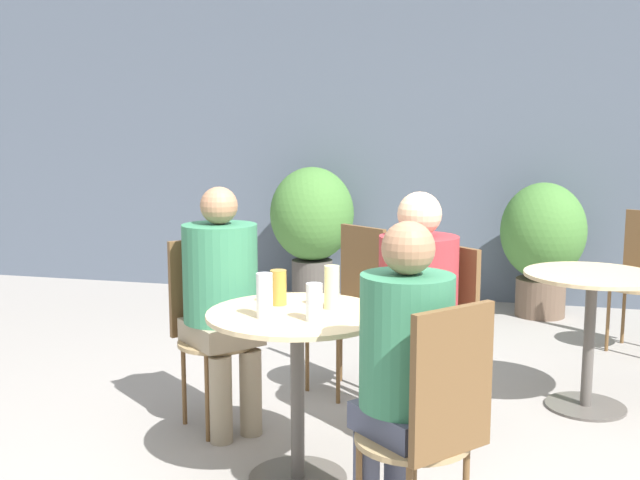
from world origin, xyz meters
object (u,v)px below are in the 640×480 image
object	(u,v)px
beer_glass_1	(332,287)
potted_plant_1	(543,239)
seated_person_2	(222,290)
bistro_chair_0	(433,416)
beer_glass_3	(265,296)
bistro_chair_3	(352,295)
bistro_chair_2	(209,316)
potted_plant_0	(312,221)
beer_glass_0	(314,302)
seated_person_1	(415,298)
bistro_chair_1	(438,326)
seated_person_0	(404,360)
cafe_table_near	(297,354)
beer_glass_2	(278,287)
cafe_table_far	(591,310)

from	to	relation	value
beer_glass_1	potted_plant_1	bearing A→B (deg)	72.24
seated_person_2	beer_glass_1	bearing A→B (deg)	-77.36
bistro_chair_0	beer_glass_3	distance (m)	0.89
bistro_chair_3	bistro_chair_2	bearing A→B (deg)	-98.28
potted_plant_0	bistro_chair_3	bearing A→B (deg)	-69.41
beer_glass_0	potted_plant_0	xyz separation A→B (m)	(-0.91, 3.44, -0.11)
bistro_chair_2	potted_plant_0	size ratio (longest dim) A/B	0.80
bistro_chair_2	bistro_chair_3	xyz separation A→B (m)	(0.62, 0.67, 0.00)
seated_person_1	seated_person_2	size ratio (longest dim) A/B	0.99
bistro_chair_1	potted_plant_0	bearing A→B (deg)	157.25
bistro_chair_0	beer_glass_1	size ratio (longest dim) A/B	5.10
seated_person_0	seated_person_2	xyz separation A→B (m)	(-1.02, 0.88, 0.01)
bistro_chair_1	beer_glass_3	world-z (taller)	bistro_chair_1
bistro_chair_2	beer_glass_1	distance (m)	0.92
bistro_chair_3	potted_plant_0	bearing A→B (deg)	145.16
cafe_table_near	potted_plant_0	distance (m)	3.41
bistro_chair_0	potted_plant_1	distance (m)	3.84
bistro_chair_3	potted_plant_1	size ratio (longest dim) A/B	0.88
seated_person_2	beer_glass_3	world-z (taller)	seated_person_2
beer_glass_3	potted_plant_0	size ratio (longest dim) A/B	0.16
bistro_chair_0	seated_person_2	world-z (taller)	seated_person_2
beer_glass_0	beer_glass_2	xyz separation A→B (m)	(-0.22, 0.23, 0.00)
beer_glass_3	potted_plant_1	bearing A→B (deg)	69.86
bistro_chair_1	bistro_chair_0	bearing A→B (deg)	-45.00
potted_plant_1	seated_person_2	bearing A→B (deg)	-120.31
cafe_table_near	beer_glass_1	world-z (taller)	beer_glass_1
cafe_table_near	beer_glass_0	world-z (taller)	beer_glass_0
bistro_chair_2	beer_glass_3	distance (m)	0.89
seated_person_1	potted_plant_0	distance (m)	3.07
cafe_table_near	beer_glass_0	xyz separation A→B (m)	(0.11, -0.12, 0.26)
seated_person_2	bistro_chair_2	bearing A→B (deg)	90.00
cafe_table_near	cafe_table_far	bearing A→B (deg)	42.77
bistro_chair_2	beer_glass_0	xyz separation A→B (m)	(0.73, -0.66, 0.27)
beer_glass_3	potted_plant_0	world-z (taller)	potted_plant_0
beer_glass_0	beer_glass_2	world-z (taller)	same
seated_person_1	beer_glass_3	distance (m)	0.84
cafe_table_near	bistro_chair_3	distance (m)	1.21
bistro_chair_3	seated_person_1	world-z (taller)	seated_person_1
seated_person_2	beer_glass_1	distance (m)	0.73
beer_glass_2	bistro_chair_0	bearing A→B (deg)	-41.25
bistro_chair_2	bistro_chair_3	distance (m)	0.91
potted_plant_0	bistro_chair_1	bearing A→B (deg)	-63.49
cafe_table_near	bistro_chair_2	xyz separation A→B (m)	(-0.63, 0.54, -0.00)
beer_glass_2	beer_glass_3	world-z (taller)	beer_glass_3
bistro_chair_3	beer_glass_1	size ratio (longest dim) A/B	5.10
bistro_chair_1	beer_glass_2	bearing A→B (deg)	-101.10
cafe_table_far	beer_glass_0	xyz separation A→B (m)	(-1.20, -1.33, 0.28)
bistro_chair_3	potted_plant_1	world-z (taller)	potted_plant_1
bistro_chair_1	seated_person_0	bearing A→B (deg)	-50.85
seated_person_1	potted_plant_1	size ratio (longest dim) A/B	1.13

